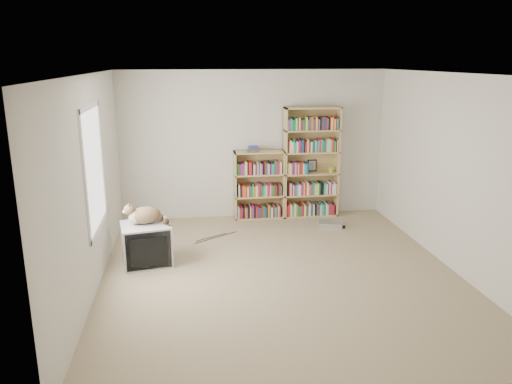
{
  "coord_description": "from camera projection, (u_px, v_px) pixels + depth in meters",
  "views": [
    {
      "loc": [
        -1.13,
        -5.83,
        2.67
      ],
      "look_at": [
        -0.17,
        1.0,
        0.82
      ],
      "focal_mm": 35.0,
      "sensor_mm": 36.0,
      "label": 1
    }
  ],
  "objects": [
    {
      "name": "bookcase_short",
      "position": [
        259.0,
        187.0,
        8.54
      ],
      "size": [
        0.85,
        0.3,
        1.17
      ],
      "color": "tan",
      "rests_on": "floor"
    },
    {
      "name": "dvd_player",
      "position": [
        331.0,
        224.0,
        8.17
      ],
      "size": [
        0.44,
        0.37,
        0.09
      ],
      "primitive_type": "cube",
      "rotation": [
        0.0,
        0.0,
        -0.31
      ],
      "color": "#B2B2B7",
      "rests_on": "floor"
    },
    {
      "name": "crt_tv",
      "position": [
        146.0,
        244.0,
        6.67
      ],
      "size": [
        0.72,
        0.67,
        0.55
      ],
      "rotation": [
        0.0,
        0.0,
        0.18
      ],
      "color": "#A6A6A9",
      "rests_on": "floor"
    },
    {
      "name": "framed_print",
      "position": [
        312.0,
        165.0,
        8.66
      ],
      "size": [
        0.15,
        0.05,
        0.21
      ],
      "primitive_type": "cube",
      "rotation": [
        -0.17,
        0.0,
        0.0
      ],
      "color": "black",
      "rests_on": "bookcase_tall"
    },
    {
      "name": "window",
      "position": [
        94.0,
        169.0,
        5.94
      ],
      "size": [
        0.02,
        1.22,
        1.52
      ],
      "primitive_type": "cube",
      "color": "white",
      "rests_on": "wall_left"
    },
    {
      "name": "ceiling",
      "position": [
        283.0,
        74.0,
        5.77
      ],
      "size": [
        4.5,
        5.0,
        0.02
      ],
      "primitive_type": "cube",
      "color": "white",
      "rests_on": "wall_back"
    },
    {
      "name": "wall_front",
      "position": [
        344.0,
        256.0,
        3.7
      ],
      "size": [
        4.5,
        0.02,
        2.5
      ],
      "primitive_type": "cube",
      "color": "beige",
      "rests_on": "floor"
    },
    {
      "name": "floor_cables",
      "position": [
        242.0,
        241.0,
        7.52
      ],
      "size": [
        1.2,
        0.7,
        0.01
      ],
      "primitive_type": null,
      "color": "black",
      "rests_on": "floor"
    },
    {
      "name": "green_mug",
      "position": [
        331.0,
        169.0,
        8.62
      ],
      "size": [
        0.08,
        0.08,
        0.09
      ],
      "primitive_type": "cylinder",
      "color": "#88BA35",
      "rests_on": "bookcase_tall"
    },
    {
      "name": "floor",
      "position": [
        280.0,
        273.0,
        6.42
      ],
      "size": [
        4.5,
        5.0,
        0.01
      ],
      "primitive_type": "cube",
      "color": "tan",
      "rests_on": "ground"
    },
    {
      "name": "wall_right",
      "position": [
        454.0,
        173.0,
        6.39
      ],
      "size": [
        0.02,
        5.0,
        2.5
      ],
      "primitive_type": "cube",
      "color": "beige",
      "rests_on": "floor"
    },
    {
      "name": "wall_back",
      "position": [
        254.0,
        145.0,
        8.48
      ],
      "size": [
        4.5,
        0.02,
        2.5
      ],
      "primitive_type": "cube",
      "color": "beige",
      "rests_on": "floor"
    },
    {
      "name": "wall_left",
      "position": [
        91.0,
        185.0,
        5.79
      ],
      "size": [
        0.02,
        5.0,
        2.5
      ],
      "primitive_type": "cube",
      "color": "beige",
      "rests_on": "floor"
    },
    {
      "name": "cat",
      "position": [
        149.0,
        218.0,
        6.6
      ],
      "size": [
        0.66,
        0.45,
        0.5
      ],
      "rotation": [
        0.0,
        0.0,
        0.2
      ],
      "color": "#352115",
      "rests_on": "crt_tv"
    },
    {
      "name": "wall_outlet",
      "position": [
        110.0,
        234.0,
        6.92
      ],
      "size": [
        0.01,
        0.08,
        0.13
      ],
      "primitive_type": "cube",
      "color": "silver",
      "rests_on": "wall_left"
    },
    {
      "name": "bookcase_tall",
      "position": [
        311.0,
        165.0,
        8.57
      ],
      "size": [
        0.95,
        0.3,
        1.89
      ],
      "color": "tan",
      "rests_on": "floor"
    },
    {
      "name": "book_stack",
      "position": [
        253.0,
        149.0,
        8.31
      ],
      "size": [
        0.2,
        0.26,
        0.08
      ],
      "primitive_type": "cube",
      "color": "red",
      "rests_on": "bookcase_short"
    }
  ]
}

